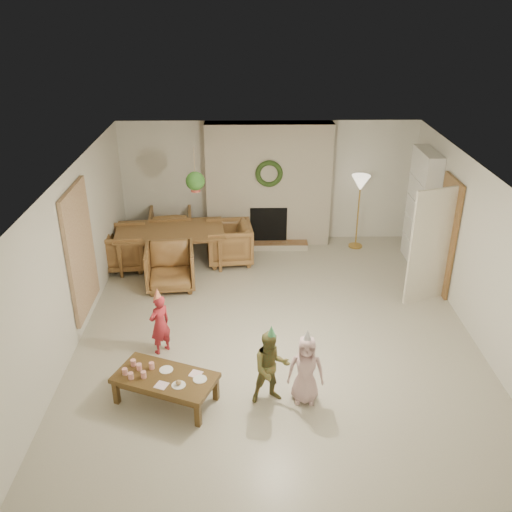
{
  "coord_description": "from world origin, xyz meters",
  "views": [
    {
      "loc": [
        -0.43,
        -7.44,
        4.83
      ],
      "look_at": [
        -0.3,
        0.4,
        1.05
      ],
      "focal_mm": 39.04,
      "sensor_mm": 36.0,
      "label": 1
    }
  ],
  "objects_px": {
    "dining_chair_far": "(171,228)",
    "coffee_table_top": "(165,378)",
    "dining_chair_right": "(229,243)",
    "child_red": "(160,324)",
    "child_plaid": "(271,368)",
    "child_pink": "(306,370)",
    "dining_chair_left": "(123,248)",
    "dining_chair_near": "(170,267)",
    "dining_table": "(171,248)"
  },
  "relations": [
    {
      "from": "coffee_table_top",
      "to": "child_plaid",
      "type": "height_order",
      "value": "child_plaid"
    },
    {
      "from": "dining_chair_far",
      "to": "coffee_table_top",
      "type": "distance_m",
      "value": 4.87
    },
    {
      "from": "dining_chair_near",
      "to": "child_red",
      "type": "height_order",
      "value": "child_red"
    },
    {
      "from": "dining_chair_left",
      "to": "coffee_table_top",
      "type": "height_order",
      "value": "dining_chair_left"
    },
    {
      "from": "dining_chair_far",
      "to": "coffee_table_top",
      "type": "height_order",
      "value": "dining_chair_far"
    },
    {
      "from": "dining_table",
      "to": "coffee_table_top",
      "type": "height_order",
      "value": "dining_table"
    },
    {
      "from": "child_red",
      "to": "child_pink",
      "type": "xyz_separation_m",
      "value": [
        2.0,
        -1.1,
        0.01
      ]
    },
    {
      "from": "dining_chair_far",
      "to": "child_pink",
      "type": "height_order",
      "value": "child_pink"
    },
    {
      "from": "dining_table",
      "to": "coffee_table_top",
      "type": "distance_m",
      "value": 3.98
    },
    {
      "from": "child_pink",
      "to": "child_red",
      "type": "bearing_deg",
      "value": 155.86
    },
    {
      "from": "dining_chair_left",
      "to": "child_red",
      "type": "height_order",
      "value": "child_red"
    },
    {
      "from": "dining_chair_left",
      "to": "child_red",
      "type": "bearing_deg",
      "value": -164.87
    },
    {
      "from": "dining_chair_far",
      "to": "dining_chair_left",
      "type": "xyz_separation_m",
      "value": [
        -0.79,
        -0.98,
        0.0
      ]
    },
    {
      "from": "child_red",
      "to": "dining_chair_left",
      "type": "bearing_deg",
      "value": -112.47
    },
    {
      "from": "child_red",
      "to": "child_pink",
      "type": "height_order",
      "value": "child_pink"
    },
    {
      "from": "dining_chair_near",
      "to": "child_plaid",
      "type": "bearing_deg",
      "value": -67.91
    },
    {
      "from": "dining_chair_left",
      "to": "child_red",
      "type": "xyz_separation_m",
      "value": [
        1.08,
        -2.77,
        0.07
      ]
    },
    {
      "from": "dining_chair_far",
      "to": "coffee_table_top",
      "type": "xyz_separation_m",
      "value": [
        0.51,
        -4.85,
        -0.03
      ]
    },
    {
      "from": "dining_table",
      "to": "child_pink",
      "type": "xyz_separation_m",
      "value": [
        2.19,
        -3.97,
        0.12
      ]
    },
    {
      "from": "coffee_table_top",
      "to": "child_red",
      "type": "relative_size",
      "value": 1.37
    },
    {
      "from": "dining_chair_left",
      "to": "child_plaid",
      "type": "relative_size",
      "value": 0.85
    },
    {
      "from": "dining_chair_right",
      "to": "child_red",
      "type": "xyz_separation_m",
      "value": [
        -0.91,
        -2.98,
        0.07
      ]
    },
    {
      "from": "dining_chair_left",
      "to": "child_pink",
      "type": "height_order",
      "value": "child_pink"
    },
    {
      "from": "dining_table",
      "to": "coffee_table_top",
      "type": "relative_size",
      "value": 1.58
    },
    {
      "from": "child_pink",
      "to": "child_plaid",
      "type": "bearing_deg",
      "value": -176.48
    },
    {
      "from": "dining_chair_far",
      "to": "child_red",
      "type": "relative_size",
      "value": 0.93
    },
    {
      "from": "dining_chair_far",
      "to": "child_pink",
      "type": "bearing_deg",
      "value": 109.03
    },
    {
      "from": "dining_chair_right",
      "to": "child_pink",
      "type": "relative_size",
      "value": 0.91
    },
    {
      "from": "dining_chair_left",
      "to": "dining_chair_near",
      "type": "bearing_deg",
      "value": -135.0
    },
    {
      "from": "dining_table",
      "to": "coffee_table_top",
      "type": "xyz_separation_m",
      "value": [
        0.41,
        -3.96,
        0.01
      ]
    },
    {
      "from": "dining_chair_near",
      "to": "dining_chair_far",
      "type": "height_order",
      "value": "same"
    },
    {
      "from": "dining_chair_right",
      "to": "child_plaid",
      "type": "relative_size",
      "value": 0.85
    },
    {
      "from": "dining_chair_right",
      "to": "child_pink",
      "type": "xyz_separation_m",
      "value": [
        1.09,
        -4.09,
        0.08
      ]
    },
    {
      "from": "child_plaid",
      "to": "child_pink",
      "type": "xyz_separation_m",
      "value": [
        0.44,
        -0.01,
        -0.03
      ]
    },
    {
      "from": "coffee_table_top",
      "to": "child_red",
      "type": "bearing_deg",
      "value": 122.73
    },
    {
      "from": "child_plaid",
      "to": "dining_chair_right",
      "type": "bearing_deg",
      "value": 87.3
    },
    {
      "from": "child_pink",
      "to": "dining_chair_near",
      "type": "bearing_deg",
      "value": 129.01
    },
    {
      "from": "dining_chair_left",
      "to": "child_red",
      "type": "relative_size",
      "value": 0.93
    },
    {
      "from": "dining_table",
      "to": "child_red",
      "type": "relative_size",
      "value": 2.17
    },
    {
      "from": "dining_chair_left",
      "to": "dining_chair_far",
      "type": "bearing_deg",
      "value": -45.0
    },
    {
      "from": "coffee_table_top",
      "to": "child_pink",
      "type": "bearing_deg",
      "value": 21.65
    },
    {
      "from": "dining_chair_right",
      "to": "child_plaid",
      "type": "distance_m",
      "value": 4.13
    },
    {
      "from": "dining_table",
      "to": "dining_chair_right",
      "type": "xyz_separation_m",
      "value": [
        1.11,
        0.12,
        0.04
      ]
    },
    {
      "from": "dining_chair_far",
      "to": "dining_chair_right",
      "type": "relative_size",
      "value": 1.0
    },
    {
      "from": "dining_chair_left",
      "to": "coffee_table_top",
      "type": "bearing_deg",
      "value": -167.72
    },
    {
      "from": "dining_chair_right",
      "to": "child_pink",
      "type": "bearing_deg",
      "value": 8.64
    },
    {
      "from": "dining_chair_far",
      "to": "dining_chair_right",
      "type": "distance_m",
      "value": 1.43
    },
    {
      "from": "dining_chair_near",
      "to": "child_pink",
      "type": "xyz_separation_m",
      "value": [
        2.1,
        -3.08,
        0.08
      ]
    },
    {
      "from": "dining_chair_left",
      "to": "dining_chair_right",
      "type": "relative_size",
      "value": 1.0
    },
    {
      "from": "dining_table",
      "to": "dining_chair_near",
      "type": "height_order",
      "value": "dining_chair_near"
    }
  ]
}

